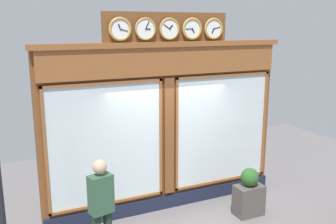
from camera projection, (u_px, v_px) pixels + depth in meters
name	position (u px, v px, depth m)	size (l,w,h in m)	color
shop_facade	(165.00, 125.00, 7.59)	(5.04, 0.42, 3.91)	brown
pedestrian	(101.00, 206.00, 5.91)	(0.40, 0.30, 1.69)	#1C2F21
planter_box	(249.00, 200.00, 7.50)	(0.56, 0.36, 0.61)	#4C4742
planter_shrub	(250.00, 177.00, 7.39)	(0.36, 0.36, 0.36)	#285623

